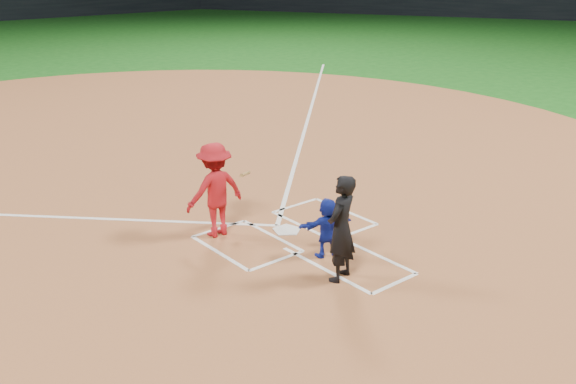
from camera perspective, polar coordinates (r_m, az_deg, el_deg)
ground at (r=12.56m, az=-0.10°, el=-3.48°), size 120.00×120.00×0.00m
home_plate_dirt at (r=17.34m, az=-12.78°, el=2.83°), size 28.00×28.00×0.01m
home_plate at (r=12.56m, az=-0.10°, el=-3.40°), size 0.60×0.60×0.02m
catcher at (r=11.34m, az=3.51°, el=-3.17°), size 1.06×0.63×1.09m
umpire at (r=10.42m, az=4.75°, el=-3.25°), size 0.77×0.63×1.81m
chalk_markings at (r=16.72m, az=-11.66°, el=2.30°), size 28.35×17.32×0.01m
batter_at_plate at (r=12.13m, az=-6.50°, el=0.19°), size 1.52×0.83×1.82m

